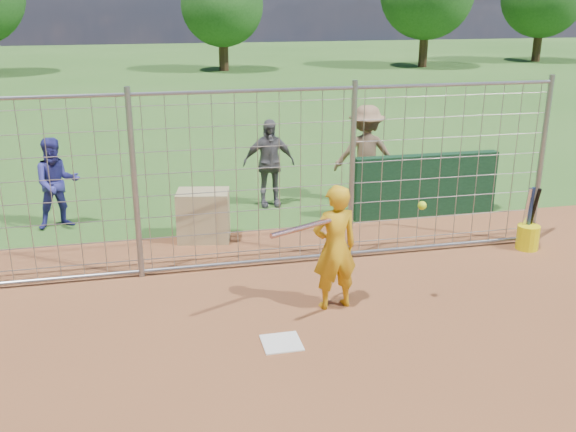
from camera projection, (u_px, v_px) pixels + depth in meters
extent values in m
plane|color=#2D591E|center=(278.00, 335.00, 7.33)|extent=(100.00, 100.00, 0.00)
cube|color=silver|center=(282.00, 343.00, 7.14)|extent=(0.43, 0.43, 0.02)
cube|color=#11381E|center=(426.00, 185.00, 11.18)|extent=(2.60, 0.20, 1.10)
imported|color=gold|center=(335.00, 248.00, 7.75)|extent=(0.62, 0.45, 1.58)
imported|color=navy|center=(57.00, 183.00, 10.54)|extent=(0.87, 0.75, 1.52)
imported|color=#525256|center=(269.00, 163.00, 11.64)|extent=(0.95, 0.40, 1.61)
imported|color=#876549|center=(366.00, 154.00, 11.90)|extent=(1.29, 0.91, 1.81)
cube|color=tan|center=(204.00, 216.00, 10.09)|extent=(0.89, 0.69, 0.80)
cylinder|color=silver|center=(301.00, 228.00, 7.27)|extent=(0.80, 0.43, 0.06)
sphere|color=#B7E918|center=(422.00, 205.00, 7.58)|extent=(0.10, 0.10, 0.10)
cylinder|color=yellow|center=(528.00, 237.00, 9.77)|extent=(0.34, 0.34, 0.38)
cylinder|color=silver|center=(526.00, 214.00, 9.69)|extent=(0.07, 0.18, 0.85)
cylinder|color=navy|center=(530.00, 214.00, 9.71)|extent=(0.06, 0.09, 0.85)
cylinder|color=black|center=(533.00, 214.00, 9.72)|extent=(0.07, 0.24, 0.84)
cylinder|color=gray|center=(135.00, 186.00, 8.44)|extent=(0.08, 0.08, 2.60)
cylinder|color=gray|center=(352.00, 173.00, 9.07)|extent=(0.08, 0.08, 2.60)
cylinder|color=gray|center=(541.00, 162.00, 9.69)|extent=(0.08, 0.08, 2.60)
cylinder|color=gray|center=(245.00, 91.00, 8.37)|extent=(9.00, 0.05, 0.05)
cylinder|color=gray|center=(249.00, 262.00, 9.15)|extent=(9.00, 0.05, 0.05)
cube|color=gray|center=(247.00, 183.00, 8.77)|extent=(9.00, 0.02, 2.50)
cylinder|color=#3F2B19|center=(224.00, 50.00, 33.45)|extent=(0.50, 0.50, 2.16)
sphere|color=#26561E|center=(222.00, 5.00, 32.73)|extent=(4.20, 4.20, 4.20)
cylinder|color=#3F2B19|center=(424.00, 43.00, 35.22)|extent=(0.50, 0.50, 2.59)
cylinder|color=#3F2B19|center=(538.00, 41.00, 38.30)|extent=(0.50, 0.50, 2.45)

